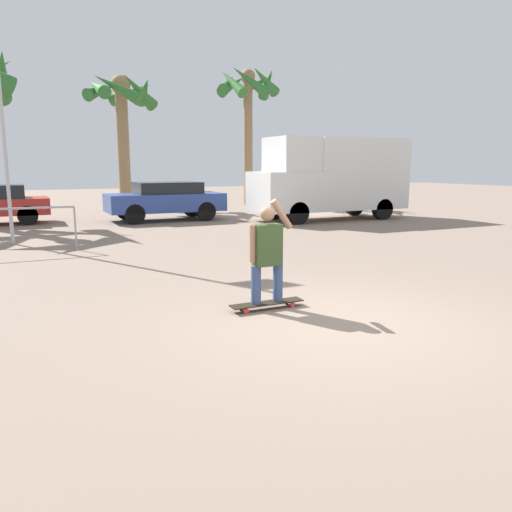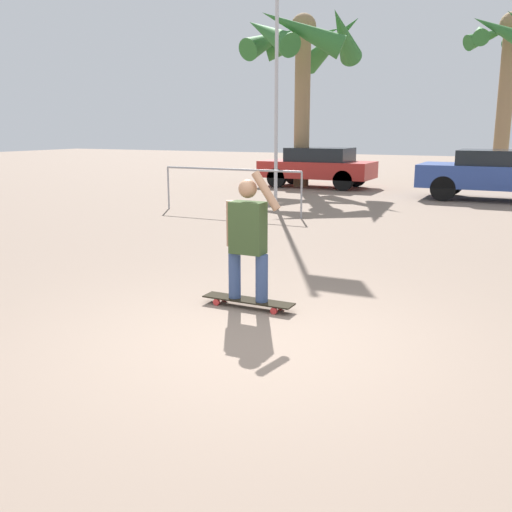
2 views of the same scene
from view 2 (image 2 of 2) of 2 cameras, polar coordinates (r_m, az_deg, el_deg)
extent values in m
plane|color=gray|center=(5.52, -0.31, -8.64)|extent=(80.00, 80.00, 0.00)
cube|color=black|center=(6.53, -0.80, -4.43)|extent=(1.09, 0.22, 0.02)
cylinder|color=red|center=(6.64, -3.97, -4.61)|extent=(0.08, 0.03, 0.08)
cylinder|color=red|center=(6.79, -3.20, -4.20)|extent=(0.08, 0.03, 0.08)
cylinder|color=red|center=(6.31, 1.79, -5.49)|extent=(0.08, 0.03, 0.08)
cylinder|color=red|center=(6.47, 2.47, -5.04)|extent=(0.08, 0.03, 0.08)
cylinder|color=#384C7A|center=(6.53, -2.15, -1.90)|extent=(0.14, 0.14, 0.54)
cylinder|color=#384C7A|center=(6.38, 0.58, -2.24)|extent=(0.14, 0.14, 0.54)
cube|color=#384C28|center=(6.33, -0.82, 2.84)|extent=(0.38, 0.22, 0.58)
sphere|color=#A37556|center=(6.27, -0.83, 6.75)|extent=(0.21, 0.21, 0.21)
cylinder|color=#A37556|center=(6.43, -2.58, 3.27)|extent=(0.09, 0.09, 0.52)
cylinder|color=#A37556|center=(6.18, 1.01, 6.52)|extent=(0.34, 0.09, 0.43)
cylinder|color=black|center=(16.99, 18.22, 6.43)|extent=(0.70, 0.22, 0.70)
cylinder|color=black|center=(18.63, 18.97, 6.88)|extent=(0.70, 0.22, 0.70)
cube|color=#2D4793|center=(17.66, 22.89, 7.34)|extent=(4.19, 1.89, 0.64)
cube|color=black|center=(17.62, 23.38, 9.02)|extent=(2.31, 1.66, 0.42)
cylinder|color=black|center=(19.88, 2.09, 7.82)|extent=(0.67, 0.22, 0.67)
cylinder|color=black|center=(21.24, 3.75, 8.11)|extent=(0.67, 0.22, 0.67)
cylinder|color=black|center=(19.03, 8.72, 7.46)|extent=(0.67, 0.22, 0.67)
cylinder|color=black|center=(20.44, 10.00, 7.77)|extent=(0.67, 0.22, 0.67)
cube|color=#B22823|center=(20.09, 6.12, 8.61)|extent=(3.85, 1.71, 0.56)
cube|color=black|center=(20.03, 6.42, 10.06)|extent=(2.12, 1.50, 0.46)
cylinder|color=#8E704C|center=(23.61, 23.61, 13.61)|extent=(0.55, 0.55, 5.65)
sphere|color=#8E704C|center=(23.88, 24.24, 20.37)|extent=(0.88, 0.88, 0.88)
cone|color=#2D6B2D|center=(24.66, 22.47, 19.76)|extent=(2.01, 1.96, 1.24)
cone|color=#2D6B2D|center=(23.77, 21.49, 20.14)|extent=(0.92, 2.27, 1.24)
cone|color=#2D6B2D|center=(22.86, 23.14, 20.12)|extent=(2.24, 1.27, 1.50)
cylinder|color=#8E704C|center=(20.33, 4.64, 14.47)|extent=(0.53, 0.53, 5.33)
sphere|color=#8E704C|center=(20.59, 4.78, 21.90)|extent=(0.85, 0.85, 0.85)
cone|color=#2D6B2D|center=(20.18, 8.73, 21.05)|extent=(0.99, 2.86, 1.80)
cone|color=#2D6B2D|center=(21.47, 7.60, 20.41)|extent=(2.83, 1.88, 1.97)
cone|color=#2D6B2D|center=(21.90, 4.72, 20.75)|extent=(2.91, 1.78, 1.48)
cone|color=#2D6B2D|center=(21.33, 1.51, 20.84)|extent=(1.35, 2.92, 1.66)
cone|color=#2D6B2D|center=(19.79, 1.29, 21.39)|extent=(2.78, 2.18, 1.76)
cone|color=#2D6B2D|center=(19.19, 4.59, 21.61)|extent=(2.90, 1.65, 1.79)
cylinder|color=#B7B7BC|center=(15.08, 2.07, 18.56)|extent=(0.09, 0.09, 7.12)
cylinder|color=#99999E|center=(13.71, -2.53, 8.64)|extent=(3.63, 0.05, 0.05)
cylinder|color=#99999E|center=(14.71, -8.75, 6.73)|extent=(0.04, 0.04, 1.05)
cylinder|color=#99999E|center=(12.99, 4.57, 6.07)|extent=(0.04, 0.04, 1.05)
camera|label=1|loc=(5.94, -69.85, 4.56)|focal=35.00mm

